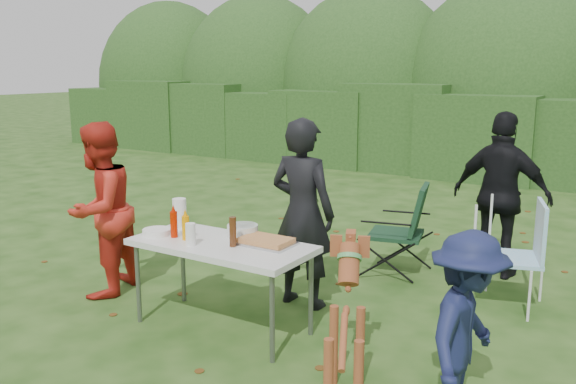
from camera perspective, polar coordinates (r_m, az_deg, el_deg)
The scene contains 20 objects.
ground at distance 5.49m, azimuth -5.47°, elevation -11.29°, with size 80.00×80.00×0.00m, color #1E4211.
hedge_row at distance 12.45m, azimuth 17.66°, elevation 5.22°, with size 22.00×1.40×1.70m, color #23471C.
shrub_backdrop at distance 13.94m, azimuth 19.57°, elevation 8.83°, with size 20.00×2.60×3.20m, color #3D6628.
folding_table at distance 4.99m, azimuth -6.24°, elevation -5.31°, with size 1.50×0.70×0.74m.
person_cook at distance 5.43m, azimuth 1.37°, elevation -2.00°, with size 0.62×0.41×1.71m, color black.
person_red_jacket at distance 5.97m, azimuth -17.20°, elevation -1.60°, with size 0.80×0.62×1.64m, color red.
person_black_puffy at distance 6.55m, azimuth 19.34°, elevation -0.31°, with size 1.00×0.42×1.70m, color black.
child at distance 3.77m, azimuth 16.34°, elevation -12.66°, with size 0.80×0.46×1.23m, color #171E46.
dog at distance 3.96m, azimuth 5.42°, elevation -13.06°, with size 1.02×0.41×0.97m, color brown, non-canonical shape.
camping_chair at distance 6.42m, azimuth 10.07°, elevation -3.41°, with size 0.61×0.61×0.97m, color #173721, non-canonical shape.
lawn_chair at distance 5.84m, azimuth 19.99°, elevation -5.42°, with size 0.58×0.58×0.98m, color #4CB3E9, non-canonical shape.
food_tray at distance 4.89m, azimuth -2.06°, elevation -4.83°, with size 0.45×0.30×0.02m, color #B7B7BA.
focaccia_bread at distance 4.88m, azimuth -2.06°, elevation -4.52°, with size 0.40×0.26×0.04m, color #CC864A.
mustard_bottle at distance 5.07m, azimuth -9.56°, elevation -3.33°, with size 0.06×0.06×0.20m, color #ED9200.
ketchup_bottle at distance 5.15m, azimuth -10.63°, elevation -3.00°, with size 0.06×0.06×0.22m, color #B11800.
beer_bottle at distance 4.83m, azimuth -5.19°, elevation -3.73°, with size 0.06×0.06×0.24m, color #47230F.
paper_towel_roll at distance 5.45m, azimuth -10.11°, elevation -1.95°, with size 0.12×0.12×0.26m, color white.
cup_stack at distance 4.91m, azimuth -9.10°, elevation -3.94°, with size 0.08×0.08×0.18m, color white.
pasta_bowl at distance 5.12m, azimuth -4.28°, elevation -3.63°, with size 0.26×0.26×0.10m, color silver.
plate_stack at distance 5.28m, azimuth -12.17°, elevation -3.67°, with size 0.24×0.24×0.05m, color white.
Camera 1 is at (3.12, -3.98, 2.14)m, focal length 38.00 mm.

